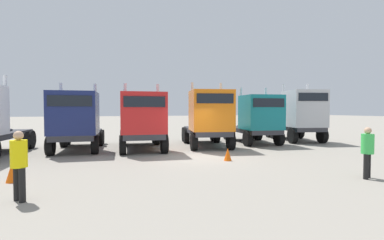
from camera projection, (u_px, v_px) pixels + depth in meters
name	position (u px, v px, depth m)	size (l,w,h in m)	color
ground	(199.00, 157.00, 14.08)	(200.00, 200.00, 0.00)	gray
semi_truck_navy	(76.00, 120.00, 15.85)	(3.04, 5.99, 3.94)	#333338
semi_truck_red	(142.00, 121.00, 16.18)	(3.10, 6.37, 3.91)	#333338
semi_truck_orange	(209.00, 118.00, 17.61)	(3.63, 6.46, 4.13)	#333338
semi_truck_teal	(257.00, 119.00, 19.47)	(3.29, 5.95, 3.94)	#333338
semi_truck_silver	(300.00, 115.00, 20.93)	(3.76, 6.14, 4.37)	#333338
visitor_in_hivis	(19.00, 160.00, 7.23)	(0.56, 0.56, 1.82)	black
visitor_with_camera	(367.00, 149.00, 9.65)	(0.54, 0.54, 1.77)	black
traffic_cone_near	(228.00, 154.00, 13.10)	(0.36, 0.36, 0.59)	#F2590C
traffic_cone_mid	(12.00, 173.00, 9.17)	(0.36, 0.36, 0.63)	#F2590C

